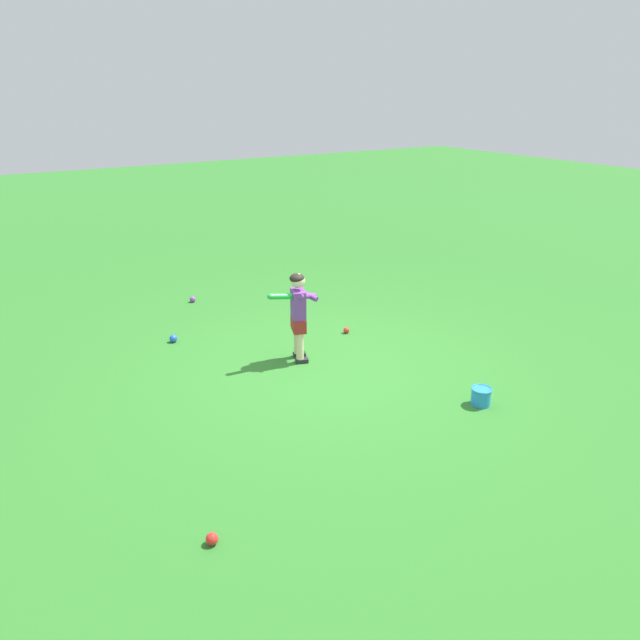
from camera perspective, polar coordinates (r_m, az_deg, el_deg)
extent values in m
plane|color=#2D7528|center=(7.15, 0.82, -4.69)|extent=(40.00, 40.00, 0.00)
cube|color=#232328|center=(7.50, -1.92, -3.23)|extent=(0.14, 0.17, 0.05)
cylinder|color=beige|center=(7.42, -2.09, -1.94)|extent=(0.09, 0.09, 0.34)
cube|color=#232328|center=(7.34, -1.70, -3.77)|extent=(0.14, 0.17, 0.05)
cylinder|color=beige|center=(7.26, -1.87, -2.46)|extent=(0.09, 0.09, 0.34)
cube|color=maroon|center=(7.25, -2.01, -0.38)|extent=(0.31, 0.24, 0.16)
cube|color=#753899|center=(7.16, -2.04, 1.48)|extent=(0.29, 0.23, 0.34)
sphere|color=beige|center=(7.07, -2.06, 3.66)|extent=(0.17, 0.17, 0.17)
ellipsoid|color=black|center=(7.06, -2.15, 3.89)|extent=(0.22, 0.22, 0.11)
sphere|color=green|center=(7.15, -0.94, 2.24)|extent=(0.04, 0.04, 0.04)
cylinder|color=black|center=(7.11, -1.60, 2.23)|extent=(0.04, 0.14, 0.05)
cylinder|color=green|center=(7.01, -3.36, 2.20)|extent=(0.10, 0.35, 0.11)
sphere|color=green|center=(6.94, -4.64, 2.18)|extent=(0.07, 0.07, 0.07)
cylinder|color=#753899|center=(7.17, -1.27, 2.40)|extent=(0.30, 0.19, 0.14)
cylinder|color=#753899|center=(7.11, -1.17, 2.23)|extent=(0.18, 0.31, 0.14)
sphere|color=blue|center=(8.12, -13.42, -1.68)|extent=(0.10, 0.10, 0.10)
sphere|color=purple|center=(9.54, -11.71, 1.89)|extent=(0.09, 0.09, 0.09)
sphere|color=red|center=(4.76, -9.97, -19.33)|extent=(0.09, 0.09, 0.09)
sphere|color=red|center=(8.19, 2.46, -0.95)|extent=(0.08, 0.08, 0.08)
cylinder|color=#2884DB|center=(6.60, 14.67, -6.89)|extent=(0.20, 0.20, 0.18)
torus|color=#2884DB|center=(6.56, 14.75, -6.19)|extent=(0.22, 0.22, 0.02)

